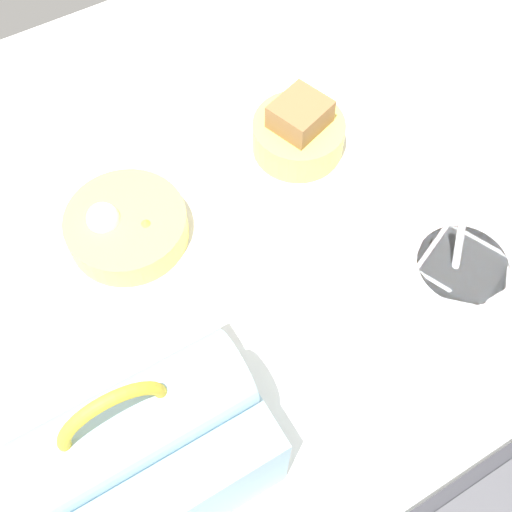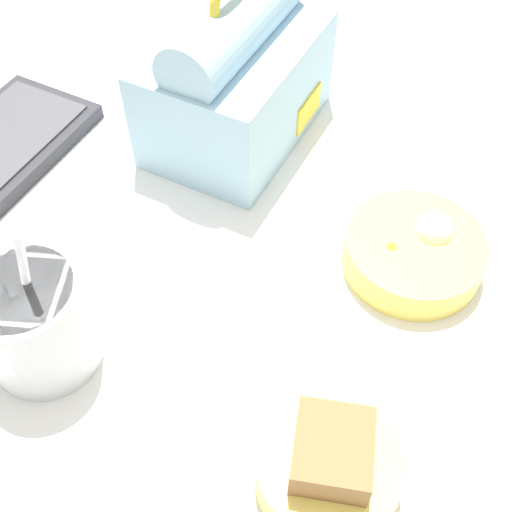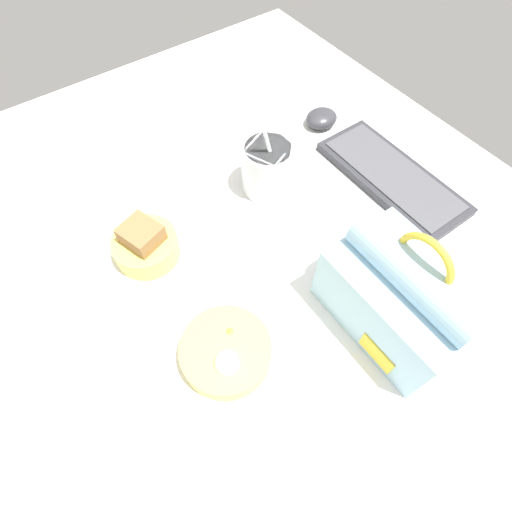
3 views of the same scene
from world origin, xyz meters
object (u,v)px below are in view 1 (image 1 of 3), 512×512
object	(u,v)px
soup_cup	(450,287)
bento_bowl_snacks	(127,226)
bento_bowl_sandwich	(298,132)
lunch_bag	(135,450)

from	to	relation	value
soup_cup	bento_bowl_snacks	distance (cm)	35.94
soup_cup	bento_bowl_sandwich	size ratio (longest dim) A/B	1.48
bento_bowl_sandwich	bento_bowl_snacks	xyz separation A→B (cm)	(23.88, 1.10, -0.86)
lunch_bag	bento_bowl_sandwich	size ratio (longest dim) A/B	1.90
bento_bowl_snacks	soup_cup	bearing A→B (deg)	133.68
bento_bowl_sandwich	lunch_bag	bearing A→B (deg)	37.86
lunch_bag	bento_bowl_snacks	xyz separation A→B (cm)	(-9.75, -25.04, -5.71)
soup_cup	lunch_bag	bearing A→B (deg)	-1.40
lunch_bag	soup_cup	bearing A→B (deg)	178.60
soup_cup	bento_bowl_snacks	size ratio (longest dim) A/B	1.22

